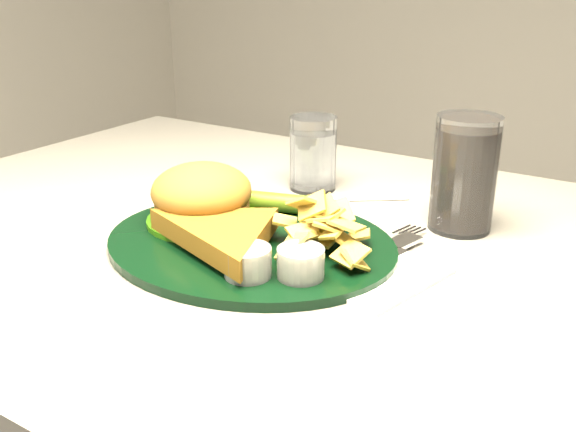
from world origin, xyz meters
name	(u,v)px	position (x,y,z in m)	size (l,w,h in m)	color
dinner_plate	(250,217)	(-0.02, -0.06, 0.79)	(0.35, 0.29, 0.08)	black
water_glass	(313,153)	(-0.07, 0.17, 0.80)	(0.07, 0.07, 0.11)	white
cola_glass	(464,174)	(0.16, 0.13, 0.82)	(0.08, 0.08, 0.14)	black
fork_napkin	(367,267)	(0.12, -0.04, 0.76)	(0.15, 0.19, 0.01)	white
wrapped_straw	(343,199)	(-0.01, 0.14, 0.75)	(0.19, 0.07, 0.01)	white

